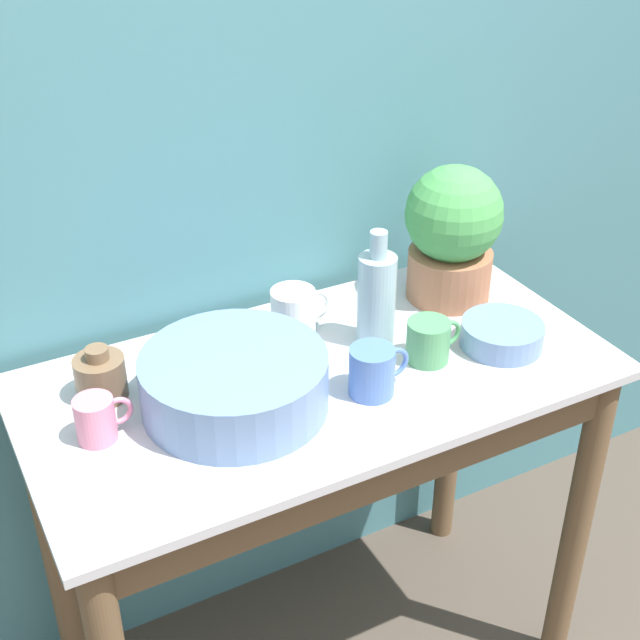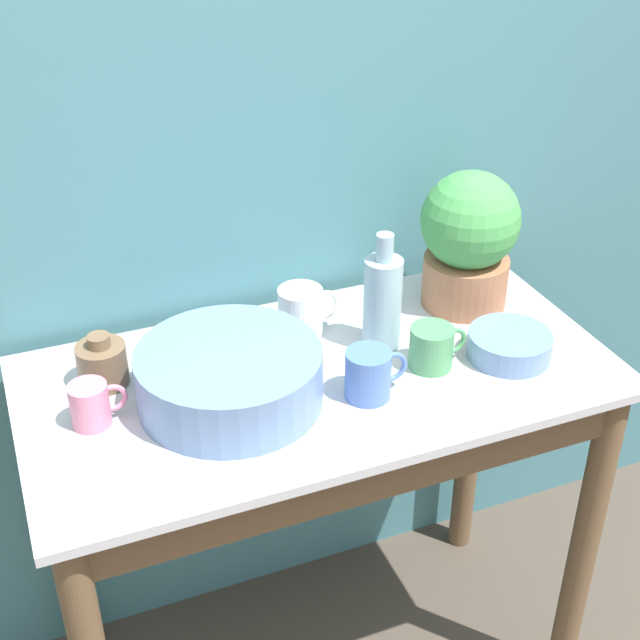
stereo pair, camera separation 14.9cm
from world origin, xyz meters
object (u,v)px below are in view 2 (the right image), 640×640
potted_plant (469,238)px  bottle_short (102,363)px  mug_pink (91,404)px  bowl_small_blue (509,345)px  mug_green (432,347)px  bowl_wash_large (230,377)px  bottle_tall (382,301)px  mug_white (302,312)px  mug_blue (369,374)px

potted_plant → bottle_short: size_ratio=2.87×
bottle_short → mug_pink: bearing=-109.0°
mug_pink → bowl_small_blue: mug_pink is taller
bottle_short → mug_green: (0.60, -0.18, -0.00)m
potted_plant → mug_green: 0.29m
bowl_wash_large → bottle_tall: (0.34, 0.07, 0.05)m
bowl_wash_large → mug_green: bowl_wash_large is taller
bowl_wash_large → mug_green: size_ratio=2.85×
bowl_wash_large → bottle_short: (-0.21, 0.15, -0.01)m
mug_green → mug_white: (-0.19, 0.21, 0.01)m
bottle_short → mug_pink: (-0.04, -0.12, -0.00)m
mug_blue → mug_pink: bearing=167.7°
bottle_tall → mug_blue: size_ratio=2.02×
potted_plant → mug_green: (-0.18, -0.19, -0.11)m
potted_plant → bowl_wash_large: potted_plant is taller
mug_white → mug_blue: bearing=-81.4°
bottle_tall → mug_white: size_ratio=1.90×
potted_plant → bowl_small_blue: size_ratio=1.82×
mug_pink → bowl_small_blue: 0.81m
mug_pink → mug_blue: mug_blue is taller
bowl_small_blue → bottle_short: bearing=164.6°
bottle_tall → mug_green: size_ratio=2.07×
bottle_short → mug_pink: bottle_short is taller
bottle_tall → mug_white: (-0.13, 0.10, -0.05)m
bowl_wash_large → potted_plant: bearing=15.0°
potted_plant → bottle_tall: 0.26m
mug_pink → mug_green: bearing=-5.6°
mug_green → mug_blue: size_ratio=0.98×
potted_plant → bowl_wash_large: 0.61m
bottle_tall → bottle_short: bearing=171.9°
mug_blue → mug_green: bearing=15.9°
mug_white → mug_blue: (0.04, -0.25, -0.00)m
mug_white → mug_pink: (-0.45, -0.14, -0.01)m
bowl_wash_large → mug_blue: 0.26m
bowl_wash_large → bottle_tall: size_ratio=1.37×
bowl_wash_large → bottle_short: bearing=144.7°
bowl_wash_large → mug_white: 0.27m
bottle_short → bowl_small_blue: size_ratio=0.64×
bottle_short → mug_white: bearing=3.4°
mug_green → mug_blue: mug_blue is taller
mug_blue → bowl_wash_large: bearing=161.8°
bottle_short → mug_white: (0.41, 0.02, 0.01)m
mug_white → bowl_small_blue: 0.42m
bottle_tall → mug_pink: (-0.59, -0.04, -0.06)m
potted_plant → bowl_small_blue: potted_plant is taller
bottle_tall → bottle_short: bottle_tall is taller
bowl_wash_large → bowl_small_blue: size_ratio=2.05×
bottle_short → mug_white: bottle_short is taller
mug_pink → mug_white: bearing=17.5°
bottle_tall → mug_white: bottle_tall is taller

